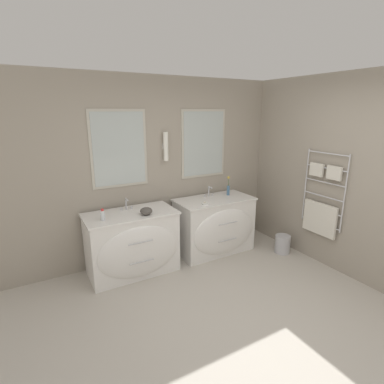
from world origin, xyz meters
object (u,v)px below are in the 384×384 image
(amenity_bowl, at_px, (146,211))
(waste_bin, at_px, (283,244))
(flower_vase, at_px, (228,188))
(vanity_right, at_px, (215,225))
(vanity_left, at_px, (133,243))
(toiletry_bottle, at_px, (103,215))

(amenity_bowl, xyz_separation_m, waste_bin, (2.03, -0.43, -0.75))
(flower_vase, bearing_deg, vanity_right, -160.39)
(vanity_left, xyz_separation_m, amenity_bowl, (0.16, -0.12, 0.46))
(flower_vase, distance_m, waste_bin, 1.20)
(vanity_left, distance_m, vanity_right, 1.31)
(vanity_right, distance_m, amenity_bowl, 1.25)
(amenity_bowl, bearing_deg, flower_vase, 9.07)
(vanity_left, height_order, flower_vase, flower_vase)
(amenity_bowl, bearing_deg, vanity_right, 6.16)
(vanity_left, height_order, amenity_bowl, amenity_bowl)
(vanity_left, relative_size, amenity_bowl, 7.51)
(vanity_right, xyz_separation_m, flower_vase, (0.30, 0.11, 0.53))
(amenity_bowl, height_order, flower_vase, flower_vase)
(vanity_right, bearing_deg, amenity_bowl, -173.84)
(toiletry_bottle, xyz_separation_m, amenity_bowl, (0.53, -0.06, -0.02))
(vanity_left, distance_m, waste_bin, 2.28)
(vanity_left, distance_m, flower_vase, 1.70)
(vanity_left, relative_size, waste_bin, 4.24)
(vanity_right, distance_m, waste_bin, 1.08)
(vanity_left, xyz_separation_m, toiletry_bottle, (-0.37, -0.06, 0.48))
(toiletry_bottle, bearing_deg, amenity_bowl, -6.84)
(vanity_right, relative_size, waste_bin, 4.24)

